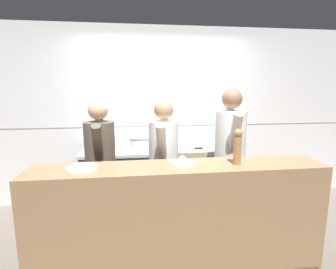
# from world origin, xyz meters

# --- Properties ---
(ground_plane) EXTENTS (14.00, 14.00, 0.00)m
(ground_plane) POSITION_xyz_m (0.00, 0.00, 0.00)
(ground_plane) COLOR #6B6056
(wall_back_tiled) EXTENTS (8.00, 0.06, 2.60)m
(wall_back_tiled) POSITION_xyz_m (0.00, 1.45, 1.30)
(wall_back_tiled) COLOR white
(wall_back_tiled) RESTS_ON ground_plane
(oven_range) EXTENTS (1.12, 0.71, 0.90)m
(oven_range) POSITION_xyz_m (-0.57, 1.05, 0.45)
(oven_range) COLOR #38383D
(oven_range) RESTS_ON ground_plane
(prep_counter) EXTENTS (1.01, 0.65, 0.89)m
(prep_counter) POSITION_xyz_m (0.52, 1.04, 0.44)
(prep_counter) COLOR gray
(prep_counter) RESTS_ON ground_plane
(pass_counter) EXTENTS (2.61, 0.45, 1.05)m
(pass_counter) POSITION_xyz_m (-0.04, -0.30, 0.52)
(pass_counter) COLOR #93704C
(pass_counter) RESTS_ON ground_plane
(stock_pot) EXTENTS (0.28, 0.28, 0.18)m
(stock_pot) POSITION_xyz_m (-0.81, 1.05, 0.99)
(stock_pot) COLOR #B7BABF
(stock_pot) RESTS_ON oven_range
(sauce_pot) EXTENTS (0.33, 0.33, 0.15)m
(sauce_pot) POSITION_xyz_m (-0.34, 1.11, 0.98)
(sauce_pot) COLOR #B7BABF
(sauce_pot) RESTS_ON oven_range
(mixing_bowl_steel) EXTENTS (0.22, 0.22, 0.10)m
(mixing_bowl_steel) POSITION_xyz_m (0.40, 1.08, 0.94)
(mixing_bowl_steel) COLOR #B7BABF
(mixing_bowl_steel) RESTS_ON prep_counter
(chefs_knife) EXTENTS (0.34, 0.04, 0.02)m
(chefs_knife) POSITION_xyz_m (0.52, 0.92, 0.90)
(chefs_knife) COLOR #B7BABF
(chefs_knife) RESTS_ON prep_counter
(plated_dish_main) EXTENTS (0.27, 0.27, 0.02)m
(plated_dish_main) POSITION_xyz_m (-0.87, -0.28, 1.06)
(plated_dish_main) COLOR white
(plated_dish_main) RESTS_ON pass_counter
(plated_dish_appetiser) EXTENTS (0.23, 0.23, 0.08)m
(plated_dish_appetiser) POSITION_xyz_m (-0.01, -0.26, 1.07)
(plated_dish_appetiser) COLOR white
(plated_dish_appetiser) RESTS_ON pass_counter
(pepper_mill) EXTENTS (0.08, 0.08, 0.32)m
(pepper_mill) POSITION_xyz_m (0.47, -0.33, 1.22)
(pepper_mill) COLOR #AD7A47
(pepper_mill) RESTS_ON pass_counter
(chef_head_cook) EXTENTS (0.34, 0.70, 1.60)m
(chef_head_cook) POSITION_xyz_m (-0.80, 0.35, 0.89)
(chef_head_cook) COLOR black
(chef_head_cook) RESTS_ON ground_plane
(chef_sous) EXTENTS (0.39, 0.70, 1.60)m
(chef_sous) POSITION_xyz_m (-0.11, 0.31, 0.89)
(chef_sous) COLOR black
(chef_sous) RESTS_ON ground_plane
(chef_line) EXTENTS (0.40, 0.75, 1.72)m
(chef_line) POSITION_xyz_m (0.66, 0.34, 0.95)
(chef_line) COLOR black
(chef_line) RESTS_ON ground_plane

